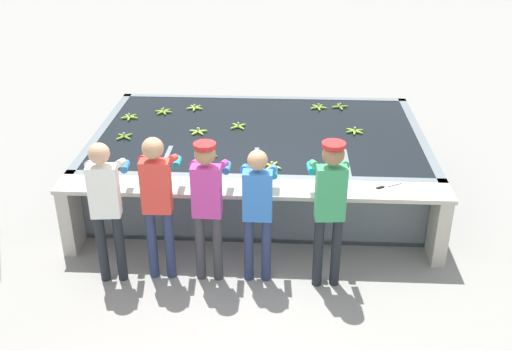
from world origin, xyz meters
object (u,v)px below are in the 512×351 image
Objects in this scene: worker_3 at (258,204)px; banana_bunch_floating_6 at (198,131)px; banana_bunch_floating_7 at (195,108)px; banana_bunch_floating_9 at (163,112)px; worker_0 at (106,199)px; banana_bunch_floating_10 at (238,126)px; knife_0 at (385,186)px; banana_bunch_floating_3 at (124,137)px; banana_bunch_floating_4 at (272,166)px; banana_bunch_floating_1 at (129,117)px; worker_4 at (330,200)px; worker_1 at (157,195)px; worker_2 at (207,198)px; banana_bunch_floating_0 at (318,107)px; banana_bunch_floating_8 at (207,157)px; banana_bunch_floating_2 at (355,131)px; banana_bunch_floating_5 at (340,107)px.

worker_3 is 5.86× the size of banana_bunch_floating_6.
banana_bunch_floating_9 is at bearing -157.28° from banana_bunch_floating_7.
banana_bunch_floating_10 is (1.25, 2.44, -0.10)m from worker_0.
knife_0 is (3.12, 0.67, -0.11)m from worker_0.
banana_bunch_floating_4 is (2.08, -0.84, 0.00)m from banana_bunch_floating_3.
banana_bunch_floating_4 is (2.19, -1.58, 0.00)m from banana_bunch_floating_1.
banana_bunch_floating_9 is (-1.72, 1.85, -0.00)m from banana_bunch_floating_4.
banana_bunch_floating_3 is at bearing -163.37° from banana_bunch_floating_10.
banana_bunch_floating_9 is (-2.38, 2.96, -0.15)m from worker_4.
banana_bunch_floating_3 is 1.07m from banana_bunch_floating_9.
banana_bunch_floating_9 is at bearing 129.88° from banana_bunch_floating_6.
worker_1 is 0.55m from worker_2.
worker_1 is 3.09m from banana_bunch_floating_7.
worker_3 reaches higher than banana_bunch_floating_1.
banana_bunch_floating_8 is at bearing -128.09° from banana_bunch_floating_0.
worker_0 is 6.16× the size of banana_bunch_floating_7.
banana_bunch_floating_9 is 1.21× the size of banana_bunch_floating_10.
banana_bunch_floating_1 is 1.00× the size of banana_bunch_floating_7.
worker_1 is 6.34× the size of banana_bunch_floating_0.
banana_bunch_floating_6 is 0.98m from banana_bunch_floating_7.
knife_0 is at bearing -83.26° from banana_bunch_floating_2.
knife_0 is (1.47, 0.58, -0.05)m from worker_3.
banana_bunch_floating_5 is (0.36, 3.32, -0.15)m from worker_4.
banana_bunch_floating_0 is 0.34m from banana_bunch_floating_5.
banana_bunch_floating_0 and banana_bunch_floating_3 have the same top height.
worker_0 is at bearing -91.05° from banana_bunch_floating_9.
banana_bunch_floating_4 is at bearing -58.14° from banana_bunch_floating_7.
banana_bunch_floating_4 reaches higher than knife_0.
banana_bunch_floating_5 is at bearing 70.77° from worker_3.
worker_3 is 2.38m from banana_bunch_floating_10.
banana_bunch_floating_0 and banana_bunch_floating_4 have the same top height.
banana_bunch_floating_7 is 0.98× the size of banana_bunch_floating_9.
worker_3 is at bearing -103.92° from banana_bunch_floating_0.
worker_0 reaches higher than banana_bunch_floating_8.
banana_bunch_floating_0 is at bearing 11.40° from banana_bunch_floating_1.
banana_bunch_floating_3 and banana_bunch_floating_6 have the same top height.
worker_4 is 6.23× the size of banana_bunch_floating_9.
banana_bunch_floating_0 is 1.18× the size of banana_bunch_floating_10.
banana_bunch_floating_4 is at bearing 120.36° from worker_4.
worker_0 is 3.20m from knife_0.
worker_0 is 2.99m from banana_bunch_floating_9.
banana_bunch_floating_9 is at bearing 99.74° from worker_1.
banana_bunch_floating_3 is at bearing 126.53° from worker_2.
banana_bunch_floating_9 is at bearing 128.77° from worker_4.
banana_bunch_floating_3 is 3.67m from knife_0.
banana_bunch_floating_6 reaches higher than knife_0.
worker_0 is 5.30× the size of knife_0.
banana_bunch_floating_4 is 1.12× the size of banana_bunch_floating_10.
worker_1 is at bearing -124.44° from banana_bunch_floating_5.
banana_bunch_floating_9 reaches higher than knife_0.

